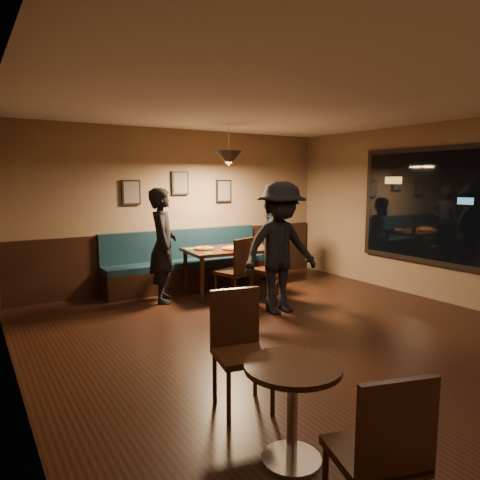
% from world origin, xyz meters
% --- Properties ---
extents(floor, '(7.00, 7.00, 0.00)m').
position_xyz_m(floor, '(0.00, 0.00, 0.00)').
color(floor, black).
rests_on(floor, ground).
extents(ceiling, '(7.00, 7.00, 0.00)m').
position_xyz_m(ceiling, '(0.00, 0.00, 2.80)').
color(ceiling, silver).
rests_on(ceiling, ground).
extents(wall_back, '(6.00, 0.00, 6.00)m').
position_xyz_m(wall_back, '(0.00, 3.50, 1.40)').
color(wall_back, '#8C704F').
rests_on(wall_back, ground).
extents(wall_left, '(0.00, 7.00, 7.00)m').
position_xyz_m(wall_left, '(-3.00, 0.00, 1.40)').
color(wall_left, '#8C704F').
rests_on(wall_left, ground).
extents(wall_right, '(0.00, 7.00, 7.00)m').
position_xyz_m(wall_right, '(3.00, 0.00, 1.40)').
color(wall_right, '#8C704F').
rests_on(wall_right, ground).
extents(wainscot, '(5.88, 0.06, 1.00)m').
position_xyz_m(wainscot, '(0.00, 3.47, 0.50)').
color(wainscot, black).
rests_on(wainscot, ground).
extents(booth_bench, '(3.00, 0.60, 1.00)m').
position_xyz_m(booth_bench, '(0.00, 3.20, 0.50)').
color(booth_bench, '#0F232D').
rests_on(booth_bench, ground).
extents(window_frame, '(0.06, 2.56, 1.86)m').
position_xyz_m(window_frame, '(2.96, 0.50, 1.50)').
color(window_frame, black).
rests_on(window_frame, wall_right).
extents(window_glass, '(0.00, 2.40, 2.40)m').
position_xyz_m(window_glass, '(2.93, 0.50, 1.50)').
color(window_glass, black).
rests_on(window_glass, wall_right).
extents(picture_left, '(0.32, 0.04, 0.42)m').
position_xyz_m(picture_left, '(-0.90, 3.47, 1.70)').
color(picture_left, black).
rests_on(picture_left, wall_back).
extents(picture_center, '(0.32, 0.04, 0.42)m').
position_xyz_m(picture_center, '(0.00, 3.47, 1.85)').
color(picture_center, black).
rests_on(picture_center, wall_back).
extents(picture_right, '(0.32, 0.04, 0.42)m').
position_xyz_m(picture_right, '(0.90, 3.47, 1.70)').
color(picture_right, black).
rests_on(picture_right, wall_back).
extents(pendant_lamp, '(0.44, 0.44, 0.25)m').
position_xyz_m(pendant_lamp, '(0.42, 2.47, 2.25)').
color(pendant_lamp, black).
rests_on(pendant_lamp, ceiling).
extents(dining_table, '(1.52, 1.06, 0.77)m').
position_xyz_m(dining_table, '(0.42, 2.47, 0.39)').
color(dining_table, black).
rests_on(dining_table, floor).
extents(chair_near_left, '(0.58, 0.58, 1.04)m').
position_xyz_m(chair_near_left, '(0.15, 1.88, 0.52)').
color(chair_near_left, black).
rests_on(chair_near_left, floor).
extents(chair_near_right, '(0.53, 0.53, 1.04)m').
position_xyz_m(chair_near_right, '(0.72, 1.79, 0.52)').
color(chair_near_right, black).
rests_on(chair_near_right, floor).
extents(diner_left, '(0.65, 0.77, 1.79)m').
position_xyz_m(diner_left, '(-0.72, 2.57, 0.89)').
color(diner_left, black).
rests_on(diner_left, floor).
extents(diner_right, '(0.62, 0.78, 1.53)m').
position_xyz_m(diner_right, '(1.45, 2.63, 0.77)').
color(diner_right, black).
rests_on(diner_right, floor).
extents(diner_front, '(1.22, 0.71, 1.89)m').
position_xyz_m(diner_front, '(0.48, 1.13, 0.94)').
color(diner_front, black).
rests_on(diner_front, floor).
extents(pizza_a, '(0.39, 0.39, 0.04)m').
position_xyz_m(pizza_a, '(0.01, 2.58, 0.79)').
color(pizza_a, '#C18B24').
rests_on(pizza_a, dining_table).
extents(pizza_b, '(0.45, 0.45, 0.04)m').
position_xyz_m(pizza_b, '(0.41, 2.30, 0.79)').
color(pizza_b, orange).
rests_on(pizza_b, dining_table).
extents(pizza_c, '(0.35, 0.35, 0.04)m').
position_xyz_m(pizza_c, '(0.92, 2.63, 0.79)').
color(pizza_c, orange).
rests_on(pizza_c, dining_table).
extents(soda_glass, '(0.08, 0.08, 0.17)m').
position_xyz_m(soda_glass, '(1.03, 2.14, 0.85)').
color(soda_glass, black).
rests_on(soda_glass, dining_table).
extents(tabasco_bottle, '(0.04, 0.04, 0.13)m').
position_xyz_m(tabasco_bottle, '(0.96, 2.46, 0.84)').
color(tabasco_bottle, '#98050D').
rests_on(tabasco_bottle, dining_table).
extents(napkin_a, '(0.19, 0.19, 0.01)m').
position_xyz_m(napkin_a, '(-0.17, 2.74, 0.77)').
color(napkin_a, '#217C27').
rests_on(napkin_a, dining_table).
extents(napkin_b, '(0.16, 0.16, 0.01)m').
position_xyz_m(napkin_b, '(-0.12, 2.19, 0.77)').
color(napkin_b, '#1C6A26').
rests_on(napkin_b, dining_table).
extents(cutlery_set, '(0.17, 0.08, 0.00)m').
position_xyz_m(cutlery_set, '(0.41, 2.06, 0.77)').
color(cutlery_set, silver).
rests_on(cutlery_set, dining_table).
extents(cafe_table, '(0.80, 0.80, 0.69)m').
position_xyz_m(cafe_table, '(-1.55, -1.67, 0.35)').
color(cafe_table, black).
rests_on(cafe_table, floor).
extents(cafe_chair_far, '(0.52, 0.52, 0.99)m').
position_xyz_m(cafe_chair_far, '(-1.46, -0.91, 0.50)').
color(cafe_chair_far, black).
rests_on(cafe_chair_far, floor).
extents(cafe_chair_near, '(0.53, 0.53, 0.97)m').
position_xyz_m(cafe_chair_near, '(-1.58, -2.39, 0.48)').
color(cafe_chair_near, black).
rests_on(cafe_chair_near, floor).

